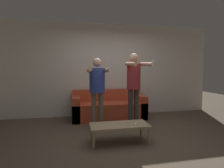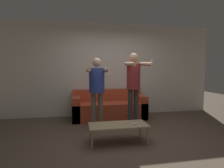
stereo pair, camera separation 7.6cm
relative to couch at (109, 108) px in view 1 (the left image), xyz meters
The scene contains 7 objects.
ground_plane 1.58m from the couch, 86.80° to the right, with size 14.00×14.00×0.00m, color brown.
wall_back 1.15m from the couch, 78.57° to the left, with size 6.40×0.06×2.70m.
couch is the anchor object (origin of this frame).
person_standing_left 1.23m from the couch, 114.86° to the right, with size 0.46×0.72×1.59m.
person_standing_right 1.29m from the couch, 65.31° to the right, with size 0.43×0.81×1.72m.
coffee_table 1.68m from the couch, 93.63° to the right, with size 1.07×0.47×0.34m.
remote_on_table 1.76m from the couch, 84.24° to the right, with size 0.12×0.14×0.02m.
Camera 1 is at (-0.95, -3.16, 1.32)m, focal length 28.00 mm.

